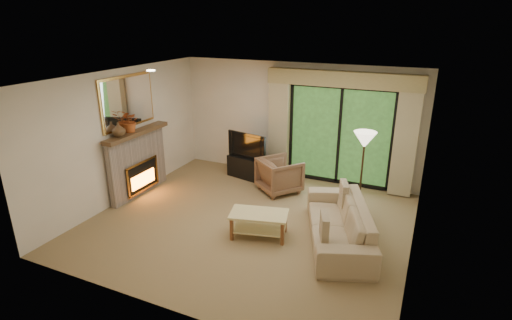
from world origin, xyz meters
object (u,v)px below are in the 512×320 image
at_px(armchair, 280,175).
at_px(coffee_table, 259,225).
at_px(media_console, 250,167).
at_px(sofa, 339,222).

xyz_separation_m(armchair, coffee_table, (0.36, -1.87, -0.15)).
bearing_deg(armchair, coffee_table, 139.26).
distance_m(media_console, armchair, 1.03).
distance_m(armchair, sofa, 2.17).
relative_size(armchair, coffee_table, 0.84).
distance_m(sofa, coffee_table, 1.32).
height_order(media_console, coffee_table, media_console).
height_order(media_console, armchair, armchair).
bearing_deg(coffee_table, sofa, 4.33).
distance_m(armchair, coffee_table, 1.91).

